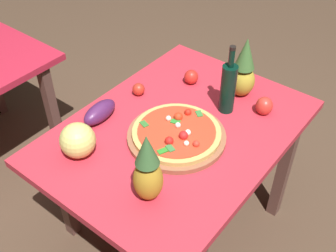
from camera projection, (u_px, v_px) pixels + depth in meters
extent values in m
plane|color=#4C3828|center=(175.00, 220.00, 2.44)|extent=(10.00, 10.00, 0.00)
cube|color=brown|center=(283.00, 172.00, 2.27)|extent=(0.06, 0.06, 0.68)
cube|color=brown|center=(64.00, 192.00, 2.17)|extent=(0.06, 0.06, 0.68)
cube|color=brown|center=(164.00, 113.00, 2.66)|extent=(0.06, 0.06, 0.68)
cube|color=#BE2937|center=(177.00, 132.00, 1.98)|extent=(1.28, 0.94, 0.04)
cube|color=brown|center=(52.00, 112.00, 2.67)|extent=(0.06, 0.06, 0.68)
cylinder|color=#91583C|center=(176.00, 137.00, 1.91)|extent=(0.46, 0.46, 0.02)
cylinder|color=tan|center=(177.00, 133.00, 1.89)|extent=(0.41, 0.41, 0.02)
cylinder|color=red|center=(177.00, 131.00, 1.88)|extent=(0.36, 0.36, 0.00)
sphere|color=red|center=(184.00, 135.00, 1.84)|extent=(0.04, 0.04, 0.04)
sphere|color=red|center=(178.00, 117.00, 1.94)|extent=(0.04, 0.04, 0.04)
sphere|color=red|center=(188.00, 112.00, 1.97)|extent=(0.03, 0.03, 0.03)
sphere|color=red|center=(196.00, 144.00, 1.80)|extent=(0.03, 0.03, 0.03)
sphere|color=red|center=(169.00, 141.00, 1.81)|extent=(0.04, 0.04, 0.04)
cube|color=#377B36|center=(199.00, 114.00, 1.97)|extent=(0.05, 0.05, 0.00)
cube|color=#2E8626|center=(163.00, 151.00, 1.78)|extent=(0.05, 0.04, 0.00)
cube|color=#33732E|center=(144.00, 124.00, 1.91)|extent=(0.04, 0.05, 0.00)
cube|color=#37773A|center=(170.00, 148.00, 1.79)|extent=(0.04, 0.05, 0.00)
cube|color=#29832C|center=(176.00, 122.00, 1.92)|extent=(0.04, 0.05, 0.00)
sphere|color=silver|center=(168.00, 118.00, 1.93)|extent=(0.03, 0.03, 0.03)
sphere|color=white|center=(188.00, 132.00, 1.86)|extent=(0.03, 0.03, 0.03)
sphere|color=white|center=(186.00, 143.00, 1.81)|extent=(0.02, 0.02, 0.02)
sphere|color=silver|center=(178.00, 125.00, 1.90)|extent=(0.03, 0.03, 0.03)
cylinder|color=black|center=(228.00, 89.00, 1.99)|extent=(0.08, 0.08, 0.25)
cylinder|color=black|center=(232.00, 58.00, 1.88)|extent=(0.03, 0.03, 0.09)
cylinder|color=black|center=(233.00, 48.00, 1.85)|extent=(0.03, 0.03, 0.02)
ellipsoid|color=#AB962D|center=(242.00, 81.00, 2.12)|extent=(0.13, 0.13, 0.16)
cone|color=#3B6830|center=(246.00, 53.00, 2.02)|extent=(0.10, 0.10, 0.16)
ellipsoid|color=#B08424|center=(148.00, 180.00, 1.60)|extent=(0.12, 0.12, 0.19)
cone|color=#386434|center=(147.00, 150.00, 1.49)|extent=(0.09, 0.09, 0.14)
sphere|color=#D9D26E|center=(78.00, 140.00, 1.79)|extent=(0.16, 0.16, 0.16)
ellipsoid|color=red|center=(264.00, 106.00, 2.03)|extent=(0.09, 0.09, 0.09)
ellipsoid|color=#4B1F50|center=(100.00, 112.00, 1.99)|extent=(0.20, 0.10, 0.09)
sphere|color=red|center=(191.00, 77.00, 2.23)|extent=(0.08, 0.08, 0.08)
sphere|color=red|center=(139.00, 89.00, 2.15)|extent=(0.07, 0.07, 0.07)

